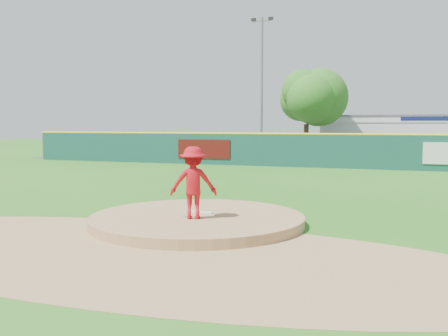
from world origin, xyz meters
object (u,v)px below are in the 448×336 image
(van, at_px, (319,151))
(pool_building_grp, at_px, (420,136))
(pitcher, at_px, (193,183))
(playground_slide, at_px, (172,148))
(deciduous_tree, at_px, (307,97))
(light_pole_left, at_px, (262,81))

(van, bearing_deg, pool_building_grp, -61.54)
(pitcher, xyz_separation_m, playground_slide, (-12.37, 24.04, -0.38))
(pool_building_grp, bearing_deg, playground_slide, -155.27)
(pitcher, relative_size, playground_slide, 0.66)
(deciduous_tree, bearing_deg, playground_slide, -172.14)
(van, height_order, deciduous_tree, deciduous_tree)
(van, distance_m, light_pole_left, 7.90)
(playground_slide, xyz_separation_m, light_pole_left, (6.26, 3.42, 5.29))
(playground_slide, distance_m, deciduous_tree, 11.03)
(pitcher, relative_size, van, 0.40)
(van, bearing_deg, playground_slide, 74.27)
(pitcher, height_order, playground_slide, pitcher)
(pool_building_grp, bearing_deg, light_pole_left, -157.40)
(light_pole_left, bearing_deg, pitcher, -77.47)
(pool_building_grp, height_order, deciduous_tree, deciduous_tree)
(playground_slide, bearing_deg, van, 3.78)
(light_pole_left, bearing_deg, playground_slide, -151.38)
(pool_building_grp, xyz_separation_m, deciduous_tree, (-8.00, -6.99, 2.89))
(pool_building_grp, height_order, light_pole_left, light_pole_left)
(pitcher, bearing_deg, van, -108.46)
(deciduous_tree, bearing_deg, light_pole_left, 153.43)
(pool_building_grp, xyz_separation_m, light_pole_left, (-12.00, -4.99, 4.39))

